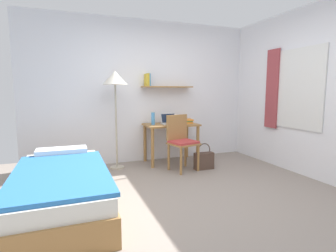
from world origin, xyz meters
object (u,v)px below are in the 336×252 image
object	(u,v)px
desk_chair	(181,140)
water_bottle	(153,119)
handbag	(204,160)
bed	(62,189)
standing_lamp	(115,83)
book_stack	(187,121)
desk	(171,131)
laptop	(169,121)

from	to	relation	value
desk_chair	water_bottle	size ratio (longest dim) A/B	4.17
handbag	bed	bearing A→B (deg)	-159.96
desk_chair	water_bottle	world-z (taller)	water_bottle
standing_lamp	book_stack	xyz separation A→B (m)	(1.34, 0.04, -0.69)
standing_lamp	book_stack	size ratio (longest dim) A/B	6.35
bed	handbag	xyz separation A→B (m)	(2.22, 0.81, -0.09)
book_stack	water_bottle	bearing A→B (deg)	-179.51
desk_chair	book_stack	size ratio (longest dim) A/B	3.56
desk	book_stack	world-z (taller)	book_stack
desk_chair	standing_lamp	world-z (taller)	standing_lamp
bed	desk	size ratio (longest dim) A/B	2.09
desk	desk_chair	bearing A→B (deg)	-91.80
standing_lamp	laptop	world-z (taller)	standing_lamp
bed	book_stack	world-z (taller)	book_stack
desk	desk_chair	size ratio (longest dim) A/B	1.04
bed	water_bottle	distance (m)	2.17
standing_lamp	handbag	distance (m)	1.97
desk	water_bottle	distance (m)	0.42
desk_chair	handbag	distance (m)	0.53
standing_lamp	handbag	xyz separation A→B (m)	(1.37, -0.59, -1.30)
desk	laptop	distance (m)	0.19
laptop	water_bottle	xyz separation A→B (m)	(-0.31, -0.03, 0.06)
water_bottle	laptop	bearing A→B (deg)	5.12
desk_chair	handbag	xyz separation A→B (m)	(0.37, -0.11, -0.36)
desk_chair	standing_lamp	distance (m)	1.45
handbag	laptop	bearing A→B (deg)	120.91
standing_lamp	laptop	size ratio (longest dim) A/B	5.57
book_stack	desk	bearing A→B (deg)	-178.93
water_bottle	desk_chair	bearing A→B (deg)	-57.27
desk_chair	book_stack	bearing A→B (deg)	56.17
bed	desk_chair	distance (m)	2.09
standing_lamp	book_stack	bearing A→B (deg)	1.58
laptop	handbag	distance (m)	0.97
bed	book_stack	bearing A→B (deg)	33.21
bed	standing_lamp	distance (m)	2.04
desk	laptop	world-z (taller)	laptop
desk	handbag	bearing A→B (deg)	-59.99
bed	standing_lamp	size ratio (longest dim) A/B	1.22
desk	bed	bearing A→B (deg)	-142.54
standing_lamp	water_bottle	distance (m)	0.91
handbag	water_bottle	bearing A→B (deg)	138.48
handbag	desk	bearing A→B (deg)	120.01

